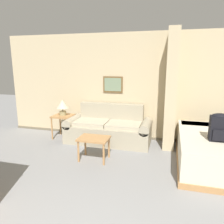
% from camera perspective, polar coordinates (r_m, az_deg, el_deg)
% --- Properties ---
extents(wall_back, '(6.89, 0.16, 2.60)m').
position_cam_1_polar(wall_back, '(5.46, 5.76, 6.43)').
color(wall_back, '#CCB78E').
rests_on(wall_back, ground_plane).
extents(wall_partition_pillar, '(0.24, 0.66, 2.60)m').
position_cam_1_polar(wall_partition_pillar, '(5.00, 15.24, 5.54)').
color(wall_partition_pillar, '#CCB78E').
rests_on(wall_partition_pillar, ground_plane).
extents(couch, '(2.04, 0.84, 0.90)m').
position_cam_1_polar(couch, '(5.31, -0.90, -4.41)').
color(couch, tan).
rests_on(couch, ground_plane).
extents(coffee_table, '(0.59, 0.43, 0.46)m').
position_cam_1_polar(coffee_table, '(4.33, -4.77, -7.57)').
color(coffee_table, '#B27F4C').
rests_on(coffee_table, ground_plane).
extents(side_table, '(0.48, 0.48, 0.59)m').
position_cam_1_polar(side_table, '(5.68, -12.62, -1.74)').
color(side_table, '#B27F4C').
rests_on(side_table, ground_plane).
extents(table_lamp, '(0.31, 0.31, 0.39)m').
position_cam_1_polar(table_lamp, '(5.60, -12.80, 1.74)').
color(table_lamp, tan).
rests_on(table_lamp, side_table).
extents(backpack, '(0.31, 0.23, 0.48)m').
position_cam_1_polar(backpack, '(4.16, 26.27, -3.48)').
color(backpack, black).
rests_on(backpack, bed).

